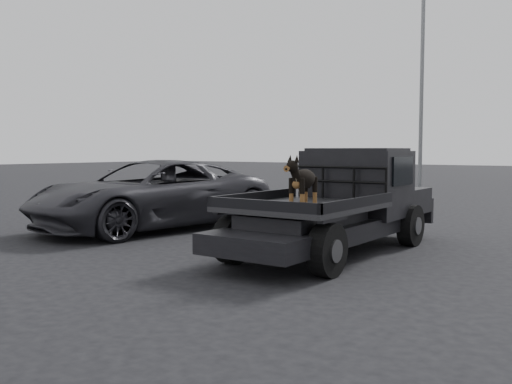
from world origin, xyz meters
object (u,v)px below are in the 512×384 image
Objects in this scene: dog at (303,183)px; parked_suv at (151,194)px; flatbed_ute at (332,226)px; floodlight_near at (423,19)px.

parked_suv is at bearing 159.69° from dog.
parked_suv is at bearing 176.06° from flatbed_ute.
parked_suv is 0.39× the size of floodlight_near.
dog is (0.34, -1.55, 0.83)m from flatbed_ute.
floodlight_near reaches higher than parked_suv.
dog is at bearing -77.56° from flatbed_ute.
dog is 0.05× the size of floodlight_near.
floodlight_near is (-4.62, 17.32, 7.27)m from flatbed_ute.
flatbed_ute is 19.35m from floodlight_near.
parked_suv is 18.37m from floodlight_near.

